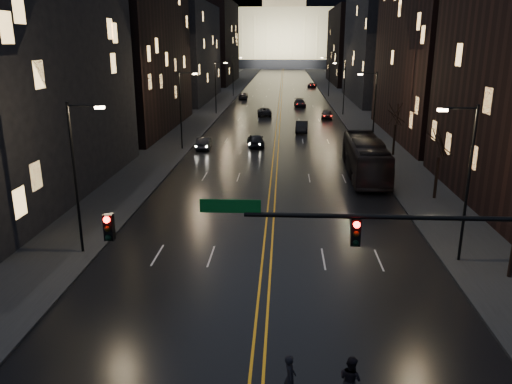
# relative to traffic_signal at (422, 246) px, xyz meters

# --- Properties ---
(ground) EXTENTS (900.00, 900.00, 0.00)m
(ground) POSITION_rel_traffic_signal_xyz_m (-5.91, 0.00, -5.10)
(ground) COLOR black
(ground) RESTS_ON ground
(road) EXTENTS (20.00, 320.00, 0.02)m
(road) POSITION_rel_traffic_signal_xyz_m (-5.91, 130.00, -5.09)
(road) COLOR black
(road) RESTS_ON ground
(sidewalk_left) EXTENTS (8.00, 320.00, 0.16)m
(sidewalk_left) POSITION_rel_traffic_signal_xyz_m (-19.91, 130.00, -5.02)
(sidewalk_left) COLOR black
(sidewalk_left) RESTS_ON ground
(sidewalk_right) EXTENTS (8.00, 320.00, 0.16)m
(sidewalk_right) POSITION_rel_traffic_signal_xyz_m (8.09, 130.00, -5.02)
(sidewalk_right) COLOR black
(sidewalk_right) RESTS_ON ground
(center_line) EXTENTS (0.62, 320.00, 0.01)m
(center_line) POSITION_rel_traffic_signal_xyz_m (-5.91, 130.00, -5.08)
(center_line) COLOR orange
(center_line) RESTS_ON road
(building_left_near) EXTENTS (12.00, 28.00, 22.00)m
(building_left_near) POSITION_rel_traffic_signal_xyz_m (-26.91, 22.00, 5.90)
(building_left_near) COLOR black
(building_left_near) RESTS_ON ground
(building_left_mid) EXTENTS (12.00, 30.00, 28.00)m
(building_left_mid) POSITION_rel_traffic_signal_xyz_m (-26.91, 54.00, 8.90)
(building_left_mid) COLOR black
(building_left_mid) RESTS_ON ground
(building_left_far) EXTENTS (12.00, 34.00, 20.00)m
(building_left_far) POSITION_rel_traffic_signal_xyz_m (-26.91, 92.00, 4.90)
(building_left_far) COLOR black
(building_left_far) RESTS_ON ground
(building_left_dist) EXTENTS (12.00, 40.00, 24.00)m
(building_left_dist) POSITION_rel_traffic_signal_xyz_m (-26.91, 140.00, 6.90)
(building_left_dist) COLOR black
(building_left_dist) RESTS_ON ground
(building_right_mid) EXTENTS (12.00, 34.00, 26.00)m
(building_right_mid) POSITION_rel_traffic_signal_xyz_m (15.09, 92.00, 7.90)
(building_right_mid) COLOR black
(building_right_mid) RESTS_ON ground
(building_right_dist) EXTENTS (12.00, 40.00, 22.00)m
(building_right_dist) POSITION_rel_traffic_signal_xyz_m (15.09, 140.00, 5.90)
(building_right_dist) COLOR black
(building_right_dist) RESTS_ON ground
(capitol) EXTENTS (90.00, 50.00, 58.50)m
(capitol) POSITION_rel_traffic_signal_xyz_m (-5.91, 250.00, 12.05)
(capitol) COLOR black
(capitol) RESTS_ON ground
(traffic_signal) EXTENTS (17.29, 0.45, 7.00)m
(traffic_signal) POSITION_rel_traffic_signal_xyz_m (0.00, 0.00, 0.00)
(traffic_signal) COLOR black
(traffic_signal) RESTS_ON ground
(streetlamp_right_near) EXTENTS (2.13, 0.25, 9.00)m
(streetlamp_right_near) POSITION_rel_traffic_signal_xyz_m (4.91, 10.00, -0.02)
(streetlamp_right_near) COLOR black
(streetlamp_right_near) RESTS_ON ground
(streetlamp_left_near) EXTENTS (2.13, 0.25, 9.00)m
(streetlamp_left_near) POSITION_rel_traffic_signal_xyz_m (-16.72, 10.00, -0.02)
(streetlamp_left_near) COLOR black
(streetlamp_left_near) RESTS_ON ground
(streetlamp_right_mid) EXTENTS (2.13, 0.25, 9.00)m
(streetlamp_right_mid) POSITION_rel_traffic_signal_xyz_m (4.91, 40.00, -0.02)
(streetlamp_right_mid) COLOR black
(streetlamp_right_mid) RESTS_ON ground
(streetlamp_left_mid) EXTENTS (2.13, 0.25, 9.00)m
(streetlamp_left_mid) POSITION_rel_traffic_signal_xyz_m (-16.72, 40.00, -0.02)
(streetlamp_left_mid) COLOR black
(streetlamp_left_mid) RESTS_ON ground
(streetlamp_right_far) EXTENTS (2.13, 0.25, 9.00)m
(streetlamp_right_far) POSITION_rel_traffic_signal_xyz_m (4.91, 70.00, -0.02)
(streetlamp_right_far) COLOR black
(streetlamp_right_far) RESTS_ON ground
(streetlamp_left_far) EXTENTS (2.13, 0.25, 9.00)m
(streetlamp_left_far) POSITION_rel_traffic_signal_xyz_m (-16.72, 70.00, -0.02)
(streetlamp_left_far) COLOR black
(streetlamp_left_far) RESTS_ON ground
(streetlamp_right_dist) EXTENTS (2.13, 0.25, 9.00)m
(streetlamp_right_dist) POSITION_rel_traffic_signal_xyz_m (4.91, 100.00, -0.02)
(streetlamp_right_dist) COLOR black
(streetlamp_right_dist) RESTS_ON ground
(streetlamp_left_dist) EXTENTS (2.13, 0.25, 9.00)m
(streetlamp_left_dist) POSITION_rel_traffic_signal_xyz_m (-16.72, 100.00, -0.02)
(streetlamp_left_dist) COLOR black
(streetlamp_left_dist) RESTS_ON ground
(tree_right_mid) EXTENTS (2.40, 2.40, 6.65)m
(tree_right_mid) POSITION_rel_traffic_signal_xyz_m (7.09, 22.00, -0.58)
(tree_right_mid) COLOR black
(tree_right_mid) RESTS_ON ground
(tree_right_far) EXTENTS (2.40, 2.40, 6.65)m
(tree_right_far) POSITION_rel_traffic_signal_xyz_m (7.09, 38.00, -0.58)
(tree_right_far) COLOR black
(tree_right_far) RESTS_ON ground
(bus) EXTENTS (3.31, 12.98, 3.60)m
(bus) POSITION_rel_traffic_signal_xyz_m (2.59, 28.96, -3.31)
(bus) COLOR black
(bus) RESTS_ON ground
(oncoming_car_a) EXTENTS (2.50, 4.88, 1.59)m
(oncoming_car_a) POSITION_rel_traffic_signal_xyz_m (-8.41, 42.50, -4.31)
(oncoming_car_a) COLOR black
(oncoming_car_a) RESTS_ON ground
(oncoming_car_b) EXTENTS (1.71, 4.44, 1.44)m
(oncoming_car_b) POSITION_rel_traffic_signal_xyz_m (-14.41, 40.67, -4.38)
(oncoming_car_b) COLOR black
(oncoming_car_b) RESTS_ON ground
(oncoming_car_c) EXTENTS (2.69, 5.22, 1.41)m
(oncoming_car_c) POSITION_rel_traffic_signal_xyz_m (-8.41, 68.79, -4.40)
(oncoming_car_c) COLOR black
(oncoming_car_c) RESTS_ON ground
(oncoming_car_d) EXTENTS (2.11, 4.86, 1.39)m
(oncoming_car_d) POSITION_rel_traffic_signal_xyz_m (-14.18, 95.21, -4.41)
(oncoming_car_d) COLOR black
(oncoming_car_d) RESTS_ON ground
(receding_car_a) EXTENTS (1.89, 4.79, 1.55)m
(receding_car_a) POSITION_rel_traffic_signal_xyz_m (-2.55, 52.78, -4.33)
(receding_car_a) COLOR black
(receding_car_a) RESTS_ON ground
(receding_car_b) EXTENTS (2.13, 4.54, 1.50)m
(receding_car_b) POSITION_rel_traffic_signal_xyz_m (1.98, 65.75, -4.35)
(receding_car_b) COLOR black
(receding_car_b) RESTS_ON ground
(receding_car_c) EXTENTS (2.36, 5.26, 1.50)m
(receding_car_c) POSITION_rel_traffic_signal_xyz_m (-2.01, 81.05, -4.35)
(receding_car_c) COLOR black
(receding_car_c) RESTS_ON ground
(receding_car_d) EXTENTS (2.83, 5.02, 1.32)m
(receding_car_d) POSITION_rel_traffic_signal_xyz_m (2.59, 124.83, -4.44)
(receding_car_d) COLOR black
(receding_car_d) RESTS_ON ground
(pedestrian_a) EXTENTS (0.48, 0.68, 1.76)m
(pedestrian_a) POSITION_rel_traffic_signal_xyz_m (-4.68, -2.00, -4.22)
(pedestrian_a) COLOR black
(pedestrian_a) RESTS_ON ground
(pedestrian_b) EXTENTS (0.94, 0.97, 1.80)m
(pedestrian_b) POSITION_rel_traffic_signal_xyz_m (-2.58, -2.00, -4.20)
(pedestrian_b) COLOR black
(pedestrian_b) RESTS_ON ground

